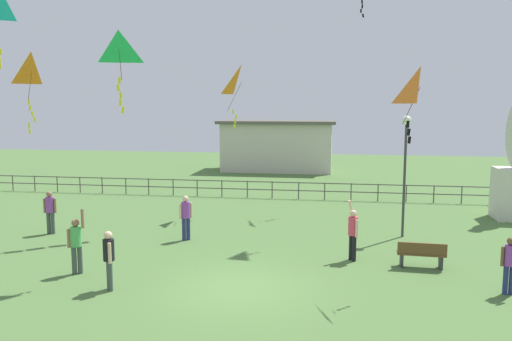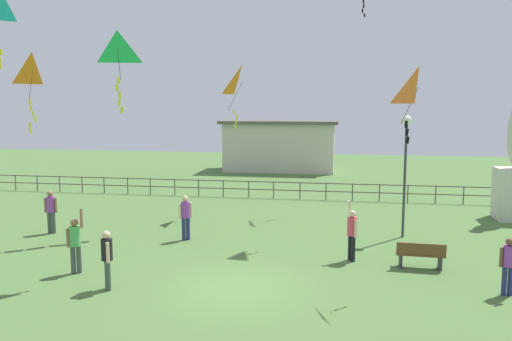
% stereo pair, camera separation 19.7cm
% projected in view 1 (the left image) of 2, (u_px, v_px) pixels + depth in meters
% --- Properties ---
extents(ground_plane, '(80.00, 80.00, 0.00)m').
position_uv_depth(ground_plane, '(238.00, 288.00, 14.45)').
color(ground_plane, '#4C7038').
extents(lamppost, '(0.36, 0.36, 4.76)m').
position_uv_depth(lamppost, '(405.00, 150.00, 19.63)').
color(lamppost, '#38383D').
rests_on(lamppost, ground_plane).
extents(park_bench, '(1.52, 0.49, 0.85)m').
position_uv_depth(park_bench, '(421.00, 254.00, 16.17)').
color(park_bench, brown).
rests_on(park_bench, ground_plane).
extents(person_0, '(0.52, 0.32, 1.74)m').
position_uv_depth(person_0, '(50.00, 209.00, 20.40)').
color(person_0, '#3F4C47').
rests_on(person_0, ground_plane).
extents(person_1, '(0.49, 0.30, 1.89)m').
position_uv_depth(person_1, '(510.00, 261.00, 13.87)').
color(person_1, navy).
rests_on(person_1, ground_plane).
extents(person_2, '(0.45, 0.34, 1.73)m').
position_uv_depth(person_2, '(186.00, 215.00, 19.44)').
color(person_2, navy).
rests_on(person_2, ground_plane).
extents(person_3, '(0.32, 0.45, 1.70)m').
position_uv_depth(person_3, '(109.00, 256.00, 14.18)').
color(person_3, '#3F4C47').
rests_on(person_3, ground_plane).
extents(person_4, '(0.54, 0.33, 2.02)m').
position_uv_depth(person_4, '(76.00, 242.00, 15.56)').
color(person_4, '#3F4C47').
rests_on(person_4, ground_plane).
extents(person_5, '(0.36, 0.54, 2.01)m').
position_uv_depth(person_5, '(353.00, 231.00, 16.89)').
color(person_5, black).
rests_on(person_5, ground_plane).
extents(kite_1, '(1.30, 0.99, 2.82)m').
position_uv_depth(kite_1, '(241.00, 84.00, 23.36)').
color(kite_1, orange).
extents(kite_2, '(1.06, 1.07, 3.00)m').
position_uv_depth(kite_2, '(32.00, 73.00, 19.09)').
color(kite_2, orange).
extents(kite_3, '(1.09, 0.94, 2.37)m').
position_uv_depth(kite_3, '(119.00, 51.00, 14.95)').
color(kite_3, '#1EB759').
extents(kite_6, '(0.89, 1.08, 2.09)m').
position_uv_depth(kite_6, '(420.00, 89.00, 14.08)').
color(kite_6, orange).
extents(waterfront_railing, '(36.04, 0.06, 0.95)m').
position_uv_depth(waterfront_railing, '(282.00, 187.00, 28.12)').
color(waterfront_railing, '#4C4742').
rests_on(waterfront_railing, ground_plane).
extents(pavilion_building, '(9.01, 4.49, 3.93)m').
position_uv_depth(pavilion_building, '(278.00, 145.00, 39.95)').
color(pavilion_building, beige).
rests_on(pavilion_building, ground_plane).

